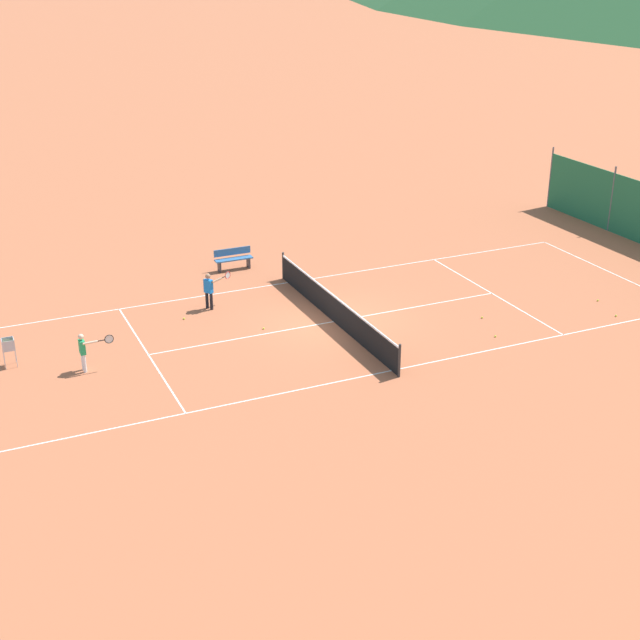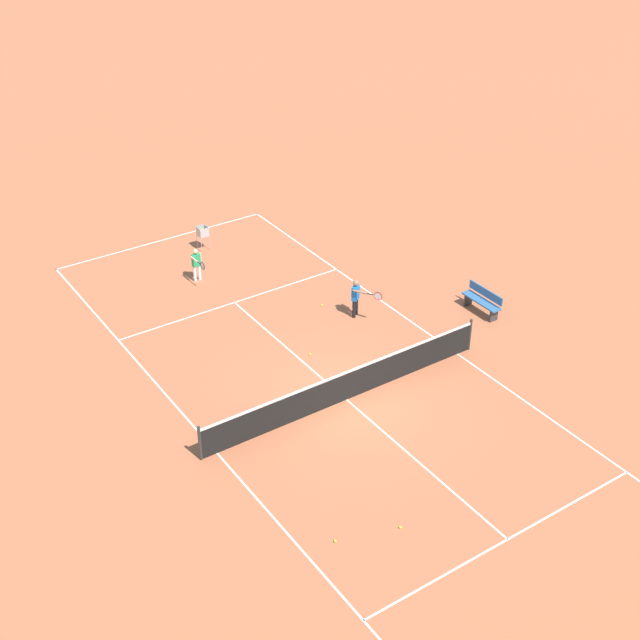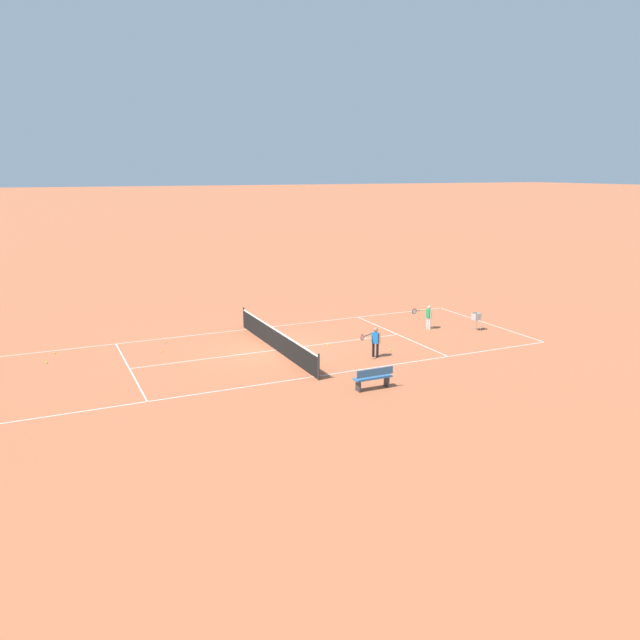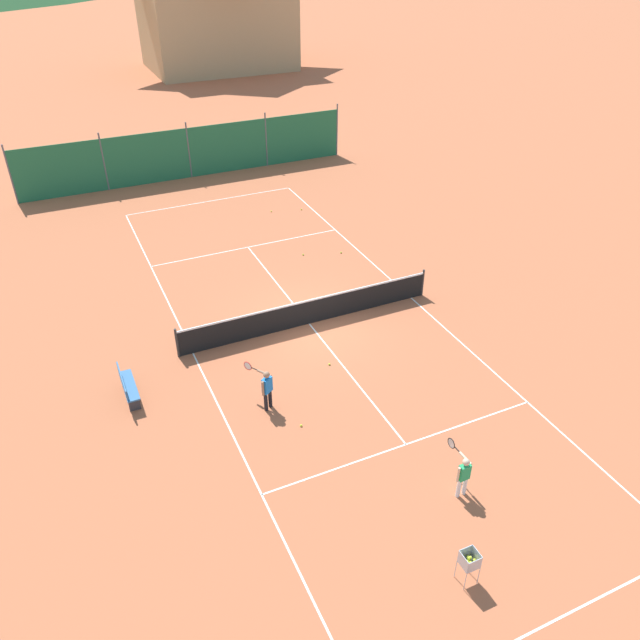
{
  "view_description": "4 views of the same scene",
  "coord_description": "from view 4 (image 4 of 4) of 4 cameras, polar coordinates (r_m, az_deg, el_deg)",
  "views": [
    {
      "loc": [
        25.11,
        -11.83,
        11.93
      ],
      "look_at": [
        1.46,
        -1.17,
        0.83
      ],
      "focal_mm": 50.0,
      "sensor_mm": 36.0,
      "label": 1
    },
    {
      "loc": [
        11.75,
        16.17,
        15.06
      ],
      "look_at": [
        -0.75,
        -2.45,
        1.1
      ],
      "focal_mm": 50.0,
      "sensor_mm": 36.0,
      "label": 2
    },
    {
      "loc": [
        -25.22,
        9.59,
        7.88
      ],
      "look_at": [
        -0.87,
        -1.77,
        1.4
      ],
      "focal_mm": 35.0,
      "sensor_mm": 36.0,
      "label": 3
    },
    {
      "loc": [
        -7.12,
        -16.39,
        11.96
      ],
      "look_at": [
        -0.19,
        -1.32,
        0.99
      ],
      "focal_mm": 35.0,
      "sensor_mm": 36.0,
      "label": 4
    }
  ],
  "objects": [
    {
      "name": "ground_plane",
      "position": [
        21.5,
        -1.0,
        -0.33
      ],
      "size": [
        600.0,
        600.0,
        0.0
      ],
      "primitive_type": "plane",
      "color": "#B7603D"
    },
    {
      "name": "court_line_markings",
      "position": [
        21.5,
        -1.0,
        -0.32
      ],
      "size": [
        8.25,
        23.85,
        0.01
      ],
      "color": "white",
      "rests_on": "ground"
    },
    {
      "name": "tennis_net",
      "position": [
        21.23,
        -1.01,
        0.79
      ],
      "size": [
        9.18,
        0.08,
        1.06
      ],
      "color": "#2D2D2D",
      "rests_on": "ground"
    },
    {
      "name": "windscreen_fence_far",
      "position": [
        34.37,
        -11.89,
        14.72
      ],
      "size": [
        17.28,
        0.08,
        2.9
      ],
      "color": "#236B42",
      "rests_on": "ground"
    },
    {
      "name": "player_far_baseline",
      "position": [
        17.63,
        -4.95,
        -6.1
      ],
      "size": [
        0.55,
        1.09,
        1.31
      ],
      "color": "black",
      "rests_on": "ground"
    },
    {
      "name": "player_near_service",
      "position": [
        15.69,
        12.94,
        -13.47
      ],
      "size": [
        0.41,
        1.02,
        1.21
      ],
      "color": "white",
      "rests_on": "ground"
    },
    {
      "name": "tennis_ball_near_corner",
      "position": [
        25.87,
        -1.55,
        6.0
      ],
      "size": [
        0.07,
        0.07,
        0.07
      ],
      "primitive_type": "sphere",
      "color": "#CCE033",
      "rests_on": "ground"
    },
    {
      "name": "tennis_ball_by_net_left",
      "position": [
        29.93,
        -4.48,
        9.88
      ],
      "size": [
        0.07,
        0.07,
        0.07
      ],
      "primitive_type": "sphere",
      "color": "#CCE033",
      "rests_on": "ground"
    },
    {
      "name": "tennis_ball_mid_court",
      "position": [
        19.58,
        0.86,
        -4.07
      ],
      "size": [
        0.07,
        0.07,
        0.07
      ],
      "primitive_type": "sphere",
      "color": "#CCE033",
      "rests_on": "ground"
    },
    {
      "name": "tennis_ball_alley_right",
      "position": [
        30.06,
        -1.71,
        10.08
      ],
      "size": [
        0.07,
        0.07,
        0.07
      ],
      "primitive_type": "sphere",
      "color": "#CCE033",
      "rests_on": "ground"
    },
    {
      "name": "tennis_ball_alley_left",
      "position": [
        26.04,
        1.94,
        6.19
      ],
      "size": [
        0.07,
        0.07,
        0.07
      ],
      "primitive_type": "sphere",
      "color": "#CCE033",
      "rests_on": "ground"
    },
    {
      "name": "tennis_ball_far_corner",
      "position": [
        17.46,
        -1.74,
        -9.62
      ],
      "size": [
        0.07,
        0.07,
        0.07
      ],
      "primitive_type": "sphere",
      "color": "#CCE033",
      "rests_on": "ground"
    },
    {
      "name": "ball_hopper",
      "position": [
        14.2,
        13.51,
        -20.63
      ],
      "size": [
        0.36,
        0.36,
        0.89
      ],
      "color": "#B7B7BC",
      "rests_on": "ground"
    },
    {
      "name": "courtside_bench",
      "position": [
        18.93,
        -17.18,
        -5.76
      ],
      "size": [
        0.36,
        1.5,
        0.84
      ],
      "color": "#336699",
      "rests_on": "ground"
    }
  ]
}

